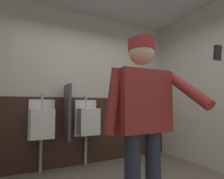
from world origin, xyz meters
TOP-DOWN VIEW (x-y plane):
  - wall_back at (0.00, 1.69)m, footprint 4.36×0.12m
  - wainscot_band_back at (0.00, 1.61)m, footprint 3.76×0.03m
  - urinal_left at (-0.68, 1.47)m, footprint 0.40×0.34m
  - urinal_middle at (0.07, 1.47)m, footprint 0.40×0.34m
  - privacy_divider_panel at (-0.31, 1.40)m, footprint 0.04×0.40m
  - person at (0.01, -0.24)m, footprint 0.72×0.60m
  - cell_phone at (0.33, -0.74)m, footprint 0.06×0.04m

SIDE VIEW (x-z plane):
  - wainscot_band_back at x=0.00m, z-range 0.00..1.19m
  - urinal_left at x=-0.68m, z-range 0.16..1.40m
  - urinal_middle at x=0.07m, z-range 0.16..1.40m
  - privacy_divider_panel at x=-0.31m, z-range 0.50..1.40m
  - person at x=0.01m, z-range 0.17..1.84m
  - wall_back at x=0.00m, z-range 0.00..2.81m
  - cell_phone at x=0.33m, z-range 1.39..1.50m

